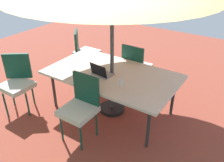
% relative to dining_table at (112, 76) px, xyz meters
% --- Properties ---
extents(ground_plane, '(10.00, 10.00, 0.02)m').
position_rel_dining_table_xyz_m(ground_plane, '(0.00, 0.00, -0.69)').
color(ground_plane, brown).
extents(dining_table, '(2.11, 1.23, 0.73)m').
position_rel_dining_table_xyz_m(dining_table, '(0.00, 0.00, 0.00)').
color(dining_table, silver).
rests_on(dining_table, ground_plane).
extents(chair_north, '(0.46, 0.46, 0.98)m').
position_rel_dining_table_xyz_m(chair_north, '(0.01, 0.79, -0.13)').
color(chair_north, silver).
rests_on(chair_north, ground_plane).
extents(chair_southeast, '(0.58, 0.58, 0.98)m').
position_rel_dining_table_xyz_m(chair_southeast, '(1.30, -0.85, -0.13)').
color(chair_southeast, silver).
rests_on(chair_southeast, ground_plane).
extents(chair_south, '(0.46, 0.46, 0.98)m').
position_rel_dining_table_xyz_m(chair_south, '(-0.01, -0.80, -0.13)').
color(chair_south, silver).
rests_on(chair_south, ground_plane).
extents(chair_northeast, '(0.58, 0.58, 0.98)m').
position_rel_dining_table_xyz_m(chair_northeast, '(1.36, 0.83, -0.13)').
color(chair_northeast, silver).
rests_on(chair_northeast, ground_plane).
extents(laptop, '(0.34, 0.28, 0.21)m').
position_rel_dining_table_xyz_m(laptop, '(0.10, 0.15, 0.09)').
color(laptop, gray).
rests_on(laptop, dining_table).
extents(cup, '(0.06, 0.06, 0.09)m').
position_rel_dining_table_xyz_m(cup, '(-0.31, 0.23, 0.09)').
color(cup, white).
rests_on(cup, dining_table).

